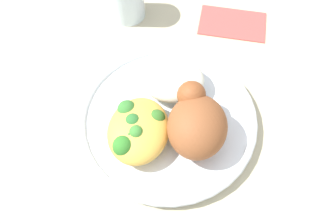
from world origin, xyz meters
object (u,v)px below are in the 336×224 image
Objects in this scene: plate at (168,119)px; mac_cheese_with_broccoli at (137,130)px; roasted_chicken at (197,123)px; rice_pile at (170,79)px; napkin at (232,23)px.

mac_cheese_with_broccoli is (-0.04, 0.04, 0.03)m from plate.
rice_pile is (0.08, 0.04, -0.02)m from roasted_chicken.
rice_pile reaches higher than napkin.
mac_cheese_with_broccoli is at bearing 136.37° from plate.
mac_cheese_with_broccoli is 0.29m from napkin.
roasted_chicken is at bearing -122.30° from plate.
plate is 0.07m from roasted_chicken.
rice_pile is at bearing 3.59° from plate.
mac_cheese_with_broccoli reaches higher than plate.
plate is 2.75× the size of rice_pile.
mac_cheese_with_broccoli is at bearing 159.73° from rice_pile.
plate is 0.23m from napkin.
rice_pile reaches higher than plate.
rice_pile is at bearing -20.27° from mac_cheese_with_broccoli.
roasted_chicken is at bearing -150.39° from rice_pile.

